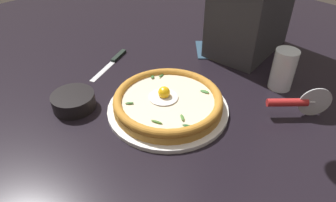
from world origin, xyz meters
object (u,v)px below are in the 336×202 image
pizza (168,101)px  side_bowl (74,101)px  folded_napkin (209,49)px  drinking_glass (283,72)px  pizza_cutter (296,102)px  table_knife (114,60)px

pizza → side_bowl: (0.19, 0.18, -0.01)m
folded_napkin → drinking_glass: bearing=174.5°
folded_napkin → pizza_cutter: bearing=162.6°
pizza_cutter → table_knife: size_ratio=0.65×
table_knife → pizza: bearing=170.7°
drinking_glass → pizza: bearing=64.5°
folded_napkin → side_bowl: bearing=85.6°
drinking_glass → folded_napkin: (0.31, -0.03, -0.05)m
pizza_cutter → drinking_glass: 0.14m
pizza_cutter → table_knife: pizza_cutter is taller
side_bowl → table_knife: size_ratio=0.58×
side_bowl → table_knife: (0.14, -0.24, -0.02)m
side_bowl → table_knife: 0.27m
pizza → side_bowl: size_ratio=2.51×
side_bowl → pizza_cutter: size_ratio=0.89×
side_bowl → table_knife: bearing=-59.8°
side_bowl → folded_napkin: bearing=-94.4°
pizza → pizza_cutter: 0.34m
side_bowl → folded_napkin: size_ratio=0.86×
side_bowl → table_knife: side_bowl is taller
pizza_cutter → pizza: bearing=42.3°
drinking_glass → folded_napkin: bearing=-5.5°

